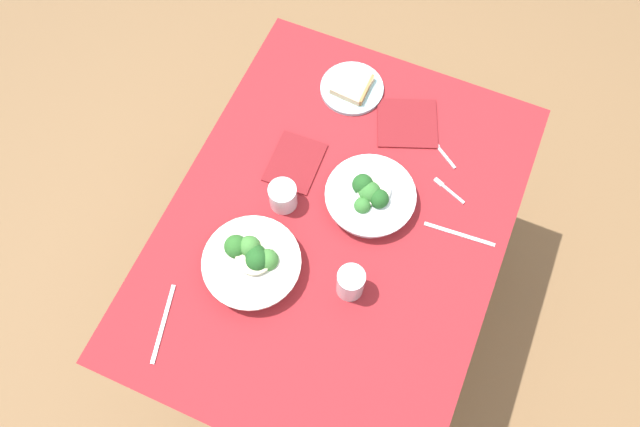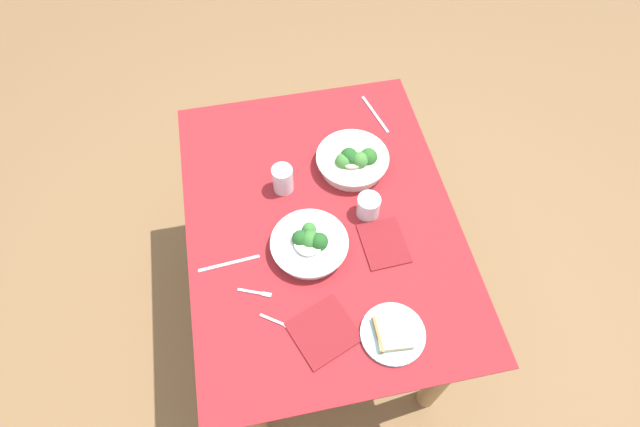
{
  "view_description": "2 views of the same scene",
  "coord_description": "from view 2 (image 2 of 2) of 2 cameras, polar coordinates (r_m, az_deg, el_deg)",
  "views": [
    {
      "loc": [
        -0.57,
        -0.2,
        2.19
      ],
      "look_at": [
        0.01,
        0.05,
        0.74
      ],
      "focal_mm": 33.21,
      "sensor_mm": 36.0,
      "label": 1
    },
    {
      "loc": [
        0.84,
        -0.17,
        2.13
      ],
      "look_at": [
        -0.02,
        -0.0,
        0.74
      ],
      "focal_mm": 28.08,
      "sensor_mm": 36.0,
      "label": 2
    }
  ],
  "objects": [
    {
      "name": "napkin_folded_lower",
      "position": [
        1.59,
        7.27,
        -3.39
      ],
      "size": [
        0.17,
        0.14,
        0.01
      ],
      "primitive_type": "cube",
      "rotation": [
        0.0,
        0.0,
        0.04
      ],
      "color": "maroon",
      "rests_on": "dining_table"
    },
    {
      "name": "water_glass_center",
      "position": [
        1.66,
        -4.27,
        3.93
      ],
      "size": [
        0.07,
        0.07,
        0.1
      ],
      "primitive_type": "cylinder",
      "color": "silver",
      "rests_on": "dining_table"
    },
    {
      "name": "fork_by_near_bowl",
      "position": [
        1.48,
        -4.75,
        -12.27
      ],
      "size": [
        0.07,
        0.09,
        0.0
      ],
      "rotation": [
        0.0,
        0.0,
        0.97
      ],
      "color": "#B7B7BC",
      "rests_on": "dining_table"
    },
    {
      "name": "table_knife_right",
      "position": [
        1.57,
        -10.32,
        -5.63
      ],
      "size": [
        0.02,
        0.19,
        0.0
      ],
      "primitive_type": "cube",
      "rotation": [
        0.0,
        0.0,
        1.64
      ],
      "color": "#B7B7BC",
      "rests_on": "dining_table"
    },
    {
      "name": "table_knife_left",
      "position": [
        1.92,
        6.29,
        11.18
      ],
      "size": [
        0.2,
        0.06,
        0.0
      ],
      "primitive_type": "cube",
      "rotation": [
        0.0,
        0.0,
        3.38
      ],
      "color": "#B7B7BC",
      "rests_on": "dining_table"
    },
    {
      "name": "bread_side_plate",
      "position": [
        1.47,
        8.27,
        -13.36
      ],
      "size": [
        0.19,
        0.19,
        0.03
      ],
      "color": "#99C6D1",
      "rests_on": "dining_table"
    },
    {
      "name": "broccoli_bowl_near",
      "position": [
        1.55,
        -1.18,
        -3.46
      ],
      "size": [
        0.24,
        0.24,
        0.09
      ],
      "color": "white",
      "rests_on": "dining_table"
    },
    {
      "name": "napkin_folded_upper",
      "position": [
        1.46,
        0.42,
        -13.29
      ],
      "size": [
        0.21,
        0.22,
        0.01
      ],
      "primitive_type": "cube",
      "rotation": [
        0.0,
        0.0,
        0.37
      ],
      "color": "maroon",
      "rests_on": "dining_table"
    },
    {
      "name": "fork_by_far_bowl",
      "position": [
        1.52,
        -7.28,
        -8.94
      ],
      "size": [
        0.05,
        0.1,
        0.0
      ],
      "rotation": [
        0.0,
        0.0,
        1.19
      ],
      "color": "#B7B7BC",
      "rests_on": "dining_table"
    },
    {
      "name": "ground_plane",
      "position": [
        2.29,
        0.11,
        -10.42
      ],
      "size": [
        6.0,
        6.0,
        0.0
      ],
      "primitive_type": "plane",
      "color": "brown"
    },
    {
      "name": "dining_table",
      "position": [
        1.74,
        0.14,
        -2.93
      ],
      "size": [
        1.16,
        0.87,
        0.74
      ],
      "color": "maroon",
      "rests_on": "ground_plane"
    },
    {
      "name": "water_glass_side",
      "position": [
        1.62,
        5.54,
        0.84
      ],
      "size": [
        0.08,
        0.08,
        0.08
      ],
      "primitive_type": "cylinder",
      "color": "silver",
      "rests_on": "dining_table"
    },
    {
      "name": "broccoli_bowl_far",
      "position": [
        1.73,
        3.78,
        6.06
      ],
      "size": [
        0.25,
        0.25,
        0.09
      ],
      "color": "silver",
      "rests_on": "dining_table"
    }
  ]
}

